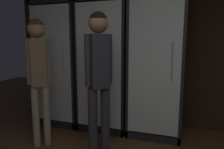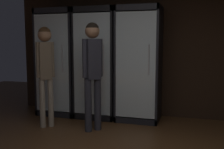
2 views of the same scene
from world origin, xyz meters
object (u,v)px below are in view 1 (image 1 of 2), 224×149
object	(u,v)px
cooler_far_left	(64,64)
shopper_far	(99,69)
cooler_center	(157,67)
cooler_left	(107,66)
shopper_near	(38,65)

from	to	relation	value
cooler_far_left	shopper_far	xyz separation A→B (m)	(0.99, -0.87, 0.07)
cooler_center	cooler_left	bearing A→B (deg)	-179.93
cooler_left	cooler_center	world-z (taller)	same
cooler_center	cooler_far_left	bearing A→B (deg)	-179.99
shopper_far	cooler_center	bearing A→B (deg)	56.67
cooler_left	shopper_near	distance (m)	1.10
cooler_left	shopper_far	xyz separation A→B (m)	(0.21, -0.87, 0.07)
shopper_far	shopper_near	bearing A→B (deg)	-176.57
cooler_far_left	cooler_center	xyz separation A→B (m)	(1.56, 0.00, 0.01)
cooler_left	cooler_far_left	bearing A→B (deg)	179.95
cooler_far_left	cooler_left	bearing A→B (deg)	-0.05
shopper_near	shopper_far	distance (m)	0.80
cooler_far_left	cooler_center	size ratio (longest dim) A/B	1.00
cooler_far_left	shopper_near	bearing A→B (deg)	-78.19
shopper_near	shopper_far	size ratio (longest dim) A/B	0.97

